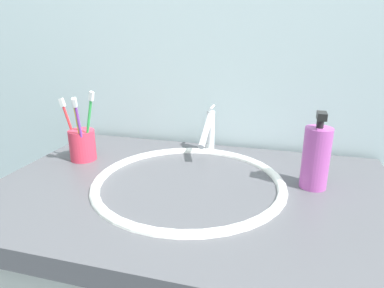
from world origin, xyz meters
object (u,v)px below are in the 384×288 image
at_px(toothbrush_green, 89,122).
at_px(soap_dispenser, 316,157).
at_px(faucet, 209,130).
at_px(toothbrush_red, 69,124).
at_px(toothbrush_cup, 82,145).
at_px(toothbrush_yellow, 78,126).
at_px(toothbrush_purple, 79,126).

height_order(toothbrush_green, soap_dispenser, toothbrush_green).
relative_size(faucet, soap_dispenser, 0.89).
relative_size(faucet, toothbrush_red, 0.96).
bearing_deg(toothbrush_green, faucet, 28.76).
bearing_deg(toothbrush_cup, toothbrush_red, 177.19).
bearing_deg(toothbrush_red, toothbrush_yellow, -31.96).
bearing_deg(toothbrush_green, toothbrush_cup, 157.17).
bearing_deg(toothbrush_yellow, soap_dispenser, 1.42).
xyz_separation_m(faucet, soap_dispenser, (0.29, -0.16, 0.00)).
bearing_deg(toothbrush_cup, toothbrush_yellow, -65.19).
bearing_deg(toothbrush_yellow, toothbrush_purple, -38.37).
relative_size(faucet, toothbrush_green, 0.83).
height_order(toothbrush_red, soap_dispenser, soap_dispenser).
bearing_deg(toothbrush_cup, toothbrush_green, -22.83).
height_order(toothbrush_yellow, toothbrush_red, toothbrush_yellow).
bearing_deg(toothbrush_green, toothbrush_red, 166.53).
bearing_deg(soap_dispenser, toothbrush_purple, -177.93).
relative_size(toothbrush_yellow, toothbrush_red, 1.07).
distance_m(toothbrush_cup, soap_dispenser, 0.62).
relative_size(toothbrush_green, soap_dispenser, 1.08).
relative_size(toothbrush_purple, toothbrush_red, 1.09).
bearing_deg(toothbrush_red, faucet, 21.46).
bearing_deg(toothbrush_yellow, toothbrush_green, 28.44).
distance_m(toothbrush_cup, toothbrush_green, 0.08).
distance_m(toothbrush_yellow, toothbrush_green, 0.03).
height_order(toothbrush_purple, soap_dispenser, toothbrush_purple).
height_order(toothbrush_yellow, soap_dispenser, toothbrush_yellow).
relative_size(faucet, toothbrush_purple, 0.88).
bearing_deg(toothbrush_green, toothbrush_yellow, -151.56).
bearing_deg(toothbrush_cup, faucet, 23.76).
distance_m(toothbrush_yellow, soap_dispenser, 0.61).
distance_m(toothbrush_purple, soap_dispenser, 0.60).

